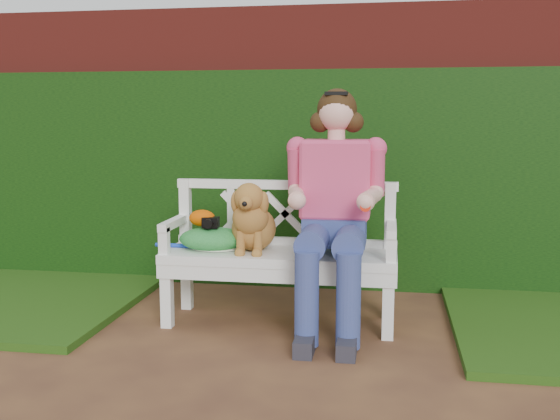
# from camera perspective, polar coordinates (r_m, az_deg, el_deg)

# --- Properties ---
(ground) EXTENTS (60.00, 60.00, 0.00)m
(ground) POSITION_cam_1_polar(r_m,az_deg,el_deg) (3.73, -1.73, -12.98)
(ground) COLOR #43271C
(brick_wall) EXTENTS (10.00, 0.30, 2.20)m
(brick_wall) POSITION_cam_1_polar(r_m,az_deg,el_deg) (5.37, 2.20, 5.52)
(brick_wall) COLOR maroon
(brick_wall) RESTS_ON ground
(ivy_hedge) EXTENTS (10.00, 0.18, 1.70)m
(ivy_hedge) POSITION_cam_1_polar(r_m,az_deg,el_deg) (5.17, 1.87, 2.64)
(ivy_hedge) COLOR #193F0B
(ivy_hedge) RESTS_ON ground
(garden_bench) EXTENTS (1.65, 0.81, 0.48)m
(garden_bench) POSITION_cam_1_polar(r_m,az_deg,el_deg) (4.31, -0.00, -6.73)
(garden_bench) COLOR white
(garden_bench) RESTS_ON ground
(seated_woman) EXTENTS (0.95, 1.06, 1.55)m
(seated_woman) POSITION_cam_1_polar(r_m,az_deg,el_deg) (4.14, 4.79, 0.22)
(seated_woman) COLOR #E25353
(seated_woman) RESTS_ON ground
(dog) EXTENTS (0.31, 0.42, 0.46)m
(dog) POSITION_cam_1_polar(r_m,az_deg,el_deg) (4.21, -2.39, -0.53)
(dog) COLOR #AE7848
(dog) RESTS_ON garden_bench
(tennis_racket) EXTENTS (0.64, 0.39, 0.03)m
(tennis_racket) POSITION_cam_1_polar(r_m,az_deg,el_deg) (4.35, -6.01, -3.19)
(tennis_racket) COLOR white
(tennis_racket) RESTS_ON garden_bench
(green_bag) EXTENTS (0.52, 0.45, 0.15)m
(green_bag) POSITION_cam_1_polar(r_m,az_deg,el_deg) (4.32, -5.92, -2.45)
(green_bag) COLOR green
(green_bag) RESTS_ON garden_bench
(camera_item) EXTENTS (0.11, 0.08, 0.07)m
(camera_item) POSITION_cam_1_polar(r_m,az_deg,el_deg) (4.27, -6.06, -1.08)
(camera_item) COLOR black
(camera_item) RESTS_ON green_bag
(baseball_glove) EXTENTS (0.18, 0.13, 0.11)m
(baseball_glove) POSITION_cam_1_polar(r_m,az_deg,el_deg) (4.33, -6.80, -0.70)
(baseball_glove) COLOR #C34900
(baseball_glove) RESTS_ON green_bag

